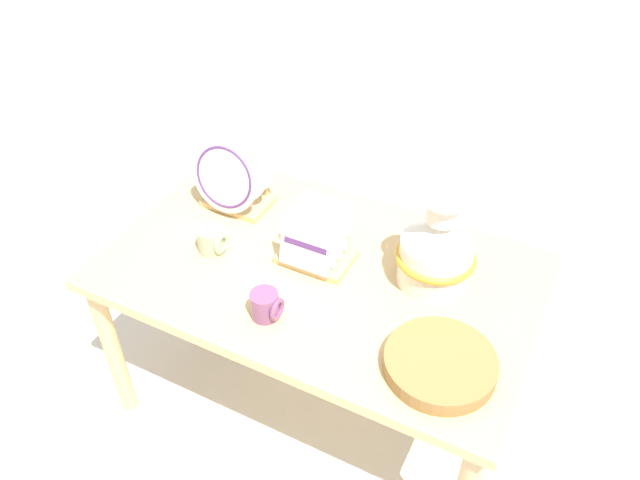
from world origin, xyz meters
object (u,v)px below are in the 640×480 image
(mug_plum_glaze, at_px, (266,305))
(ceramic_vase, at_px, (437,249))
(wicker_charger_stack, at_px, (440,364))
(dish_rack_round_plates, at_px, (235,180))
(dish_rack_square_plates, at_px, (316,245))
(mug_sage_glaze, at_px, (212,241))

(mug_plum_glaze, bearing_deg, ceramic_vase, 43.92)
(wicker_charger_stack, xyz_separation_m, mug_plum_glaze, (-0.49, -0.04, 0.02))
(dish_rack_round_plates, relative_size, dish_rack_square_plates, 1.22)
(dish_rack_square_plates, bearing_deg, mug_plum_glaze, -92.88)
(dish_rack_square_plates, bearing_deg, mug_sage_glaze, -160.03)
(dish_rack_square_plates, distance_m, mug_plum_glaze, 0.27)
(ceramic_vase, bearing_deg, wicker_charger_stack, -67.67)
(mug_plum_glaze, bearing_deg, mug_sage_glaze, 150.90)
(wicker_charger_stack, xyz_separation_m, mug_sage_glaze, (-0.78, 0.12, 0.02))
(dish_rack_round_plates, xyz_separation_m, wicker_charger_stack, (0.85, -0.36, -0.08))
(dish_rack_square_plates, xyz_separation_m, mug_sage_glaze, (-0.31, -0.11, -0.02))
(ceramic_vase, bearing_deg, mug_plum_glaze, -136.08)
(dish_rack_round_plates, relative_size, mug_plum_glaze, 3.07)
(dish_rack_square_plates, height_order, mug_sage_glaze, dish_rack_square_plates)
(dish_rack_round_plates, height_order, wicker_charger_stack, dish_rack_round_plates)
(wicker_charger_stack, height_order, mug_plum_glaze, mug_plum_glaze)
(mug_plum_glaze, xyz_separation_m, mug_sage_glaze, (-0.29, 0.16, 0.00))
(dish_rack_square_plates, bearing_deg, wicker_charger_stack, -26.20)
(ceramic_vase, xyz_separation_m, dish_rack_round_plates, (-0.72, 0.05, -0.02))
(ceramic_vase, distance_m, dish_rack_square_plates, 0.36)
(ceramic_vase, height_order, wicker_charger_stack, ceramic_vase)
(dish_rack_square_plates, distance_m, mug_sage_glaze, 0.33)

